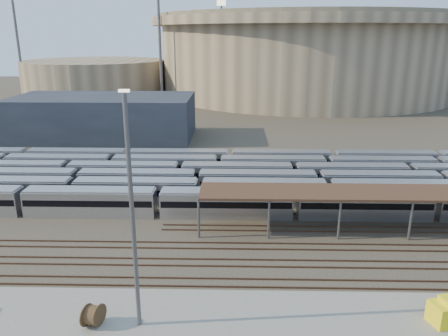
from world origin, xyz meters
TOP-DOWN VIEW (x-y plane):
  - ground at (0.00, 0.00)m, footprint 420.00×420.00m
  - apron at (-5.00, -15.00)m, footprint 50.00×9.00m
  - subway_trains at (-3.04, 18.50)m, footprint 127.60×23.90m
  - inspection_shed at (22.00, 4.00)m, footprint 60.30×6.00m
  - empty_tracks at (0.00, -5.00)m, footprint 170.00×9.62m
  - stadium at (25.00, 140.00)m, footprint 124.00×124.00m
  - secondary_arena at (-60.00, 130.00)m, footprint 56.00×56.00m
  - service_building at (-35.00, 55.00)m, footprint 42.00×20.00m
  - floodlight_0 at (-30.00, 110.00)m, footprint 4.00×1.00m
  - floodlight_1 at (-85.00, 120.00)m, footprint 4.00×1.00m
  - floodlight_3 at (-10.00, 160.00)m, footprint 4.00×1.00m
  - cable_reel_east at (-15.66, -16.14)m, footprint 1.65×2.23m
  - yard_light_pole at (-11.77, -15.94)m, footprint 0.81×0.36m

SIDE VIEW (x-z plane):
  - ground at x=0.00m, z-range 0.00..0.00m
  - empty_tracks at x=0.00m, z-range 0.00..0.18m
  - apron at x=-5.00m, z-range 0.00..0.20m
  - cable_reel_east at x=-15.66m, z-range 0.20..2.19m
  - subway_trains at x=-3.04m, z-range 0.00..3.60m
  - inspection_shed at x=22.00m, z-range 2.33..7.63m
  - service_building at x=-35.00m, z-range 0.00..10.00m
  - secondary_arena at x=-60.00m, z-range 0.00..14.00m
  - yard_light_pole at x=-11.77m, z-range 0.28..20.42m
  - stadium at x=25.00m, z-range 0.22..32.72m
  - floodlight_0 at x=-30.00m, z-range 1.45..39.85m
  - floodlight_1 at x=-85.00m, z-range 1.45..39.85m
  - floodlight_3 at x=-10.00m, z-range 1.45..39.85m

